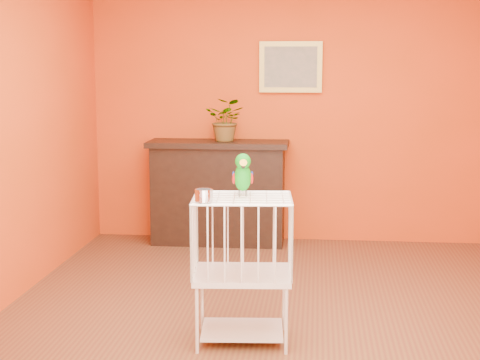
# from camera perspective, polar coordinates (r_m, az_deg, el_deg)

# --- Properties ---
(ground) EXTENTS (4.50, 4.50, 0.00)m
(ground) POSITION_cam_1_polar(r_m,az_deg,el_deg) (5.45, 2.86, -10.14)
(ground) COLOR brown
(ground) RESTS_ON ground
(room_shell) EXTENTS (4.50, 4.50, 4.50)m
(room_shell) POSITION_cam_1_polar(r_m,az_deg,el_deg) (5.15, 3.00, 6.76)
(room_shell) COLOR #E44915
(room_shell) RESTS_ON ground
(console_cabinet) EXTENTS (1.38, 0.50, 1.03)m
(console_cabinet) POSITION_cam_1_polar(r_m,az_deg,el_deg) (7.32, -1.71, -0.96)
(console_cabinet) COLOR black
(console_cabinet) RESTS_ON ground
(potted_plant) EXTENTS (0.45, 0.48, 0.33)m
(potted_plant) POSITION_cam_1_polar(r_m,az_deg,el_deg) (7.26, -1.02, 4.35)
(potted_plant) COLOR #26722D
(potted_plant) RESTS_ON console_cabinet
(framed_picture) EXTENTS (0.62, 0.04, 0.50)m
(framed_picture) POSITION_cam_1_polar(r_m,az_deg,el_deg) (7.36, 3.95, 8.74)
(framed_picture) COLOR #B1953F
(framed_picture) RESTS_ON room_shell
(birdcage) EXTENTS (0.65, 0.52, 0.95)m
(birdcage) POSITION_cam_1_polar(r_m,az_deg,el_deg) (4.74, 0.18, -6.80)
(birdcage) COLOR white
(birdcage) RESTS_ON ground
(feed_cup) EXTENTS (0.11, 0.11, 0.08)m
(feed_cup) POSITION_cam_1_polar(r_m,az_deg,el_deg) (4.47, -2.83, -1.20)
(feed_cup) COLOR silver
(feed_cup) RESTS_ON birdcage
(parrot) EXTENTS (0.14, 0.25, 0.28)m
(parrot) POSITION_cam_1_polar(r_m,az_deg,el_deg) (4.65, 0.22, 0.45)
(parrot) COLOR #59544C
(parrot) RESTS_ON birdcage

